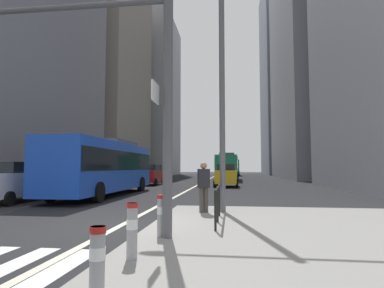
{
  "coord_description": "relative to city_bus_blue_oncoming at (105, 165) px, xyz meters",
  "views": [
    {
      "loc": [
        3.21,
        -8.67,
        1.69
      ],
      "look_at": [
        -2.22,
        34.3,
        4.88
      ],
      "focal_mm": 29.46,
      "sensor_mm": 36.0,
      "label": 1
    }
  ],
  "objects": [
    {
      "name": "office_tower_right_far",
      "position": [
        21.31,
        56.08,
        20.32
      ],
      "size": [
        12.54,
        17.6,
        44.31
      ],
      "primitive_type": "cube",
      "color": "slate",
      "rests_on": "ground"
    },
    {
      "name": "bollard_right",
      "position": [
        5.94,
        -11.01,
        -1.18
      ],
      "size": [
        0.2,
        0.2,
        0.92
      ],
      "color": "#99999E",
      "rests_on": "median_island"
    },
    {
      "name": "city_bus_red_receding",
      "position": [
        7.01,
        22.98,
        0.0
      ],
      "size": [
        2.93,
        11.5,
        3.4
      ],
      "color": "#198456",
      "rests_on": "ground"
    },
    {
      "name": "pedestrian_waiting",
      "position": [
        6.56,
        -7.2,
        -0.73
      ],
      "size": [
        0.44,
        0.37,
        1.71
      ],
      "color": "#423D38",
      "rests_on": "median_island"
    },
    {
      "name": "lane_centre_line",
      "position": [
        4.31,
        20.64,
        -1.83
      ],
      "size": [
        0.2,
        80.0,
        0.01
      ],
      "primitive_type": "cube",
      "color": "beige",
      "rests_on": "ground"
    },
    {
      "name": "car_oncoming_mid",
      "position": [
        -0.21,
        11.51,
        -0.85
      ],
      "size": [
        2.13,
        4.25,
        1.94
      ],
      "color": "maroon",
      "rests_on": "ground"
    },
    {
      "name": "bollard_left",
      "position": [
        5.83,
        -12.78,
        -1.17
      ],
      "size": [
        0.2,
        0.2,
        0.94
      ],
      "color": "#99999E",
      "rests_on": "median_island"
    },
    {
      "name": "car_receding_near",
      "position": [
        7.05,
        9.59,
        -0.85
      ],
      "size": [
        2.12,
        4.07,
        1.94
      ],
      "color": "gold",
      "rests_on": "ground"
    },
    {
      "name": "sedan_white_oncoming",
      "position": [
        -3.07,
        -3.87,
        -0.85
      ],
      "size": [
        2.17,
        4.36,
        1.94
      ],
      "color": "silver",
      "rests_on": "ground"
    },
    {
      "name": "bollard_front",
      "position": [
        5.92,
        -14.36,
        -1.22
      ],
      "size": [
        0.2,
        0.2,
        0.83
      ],
      "color": "#99999E",
      "rests_on": "median_island"
    },
    {
      "name": "ground_plane",
      "position": [
        4.31,
        10.64,
        -1.84
      ],
      "size": [
        160.0,
        160.0,
        0.0
      ],
      "primitive_type": "plane",
      "color": "black"
    },
    {
      "name": "city_bus_red_distant",
      "position": [
        7.67,
        46.94,
        -0.0
      ],
      "size": [
        2.73,
        11.02,
        3.4
      ],
      "color": "#198456",
      "rests_on": "ground"
    },
    {
      "name": "traffic_signal_gantry",
      "position": [
        3.95,
        -11.14,
        2.29
      ],
      "size": [
        6.41,
        0.65,
        6.0
      ],
      "color": "#515156",
      "rests_on": "median_island"
    },
    {
      "name": "city_bus_blue_oncoming",
      "position": [
        0.0,
        0.0,
        0.0
      ],
      "size": [
        2.71,
        11.21,
        3.4
      ],
      "color": "blue",
      "rests_on": "ground"
    },
    {
      "name": "office_tower_right_mid",
      "position": [
        21.31,
        31.39,
        25.17
      ],
      "size": [
        12.58,
        22.63,
        54.01
      ],
      "primitive_type": "cube",
      "color": "gray",
      "rests_on": "ground"
    },
    {
      "name": "pedestrian_railing",
      "position": [
        7.11,
        -8.49,
        -0.98
      ],
      "size": [
        0.06,
        3.64,
        0.98
      ],
      "color": "black",
      "rests_on": "median_island"
    },
    {
      "name": "office_tower_left_mid",
      "position": [
        -11.69,
        27.02,
        15.25
      ],
      "size": [
        10.52,
        16.27,
        34.18
      ],
      "primitive_type": "cube",
      "color": "gray",
      "rests_on": "ground"
    },
    {
      "name": "office_tower_left_far",
      "position": [
        -11.69,
        47.75,
        15.11
      ],
      "size": [
        13.77,
        19.09,
        33.89
      ],
      "primitive_type": "cube",
      "color": "#9E9EA3",
      "rests_on": "ground"
    },
    {
      "name": "street_lamp_post",
      "position": [
        7.2,
        -6.96,
        3.45
      ],
      "size": [
        5.5,
        0.32,
        8.0
      ],
      "color": "#56565B",
      "rests_on": "median_island"
    },
    {
      "name": "median_island",
      "position": [
        9.81,
        -10.36,
        -1.76
      ],
      "size": [
        9.0,
        10.0,
        0.15
      ],
      "primitive_type": "cube",
      "color": "gray",
      "rests_on": "ground"
    }
  ]
}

